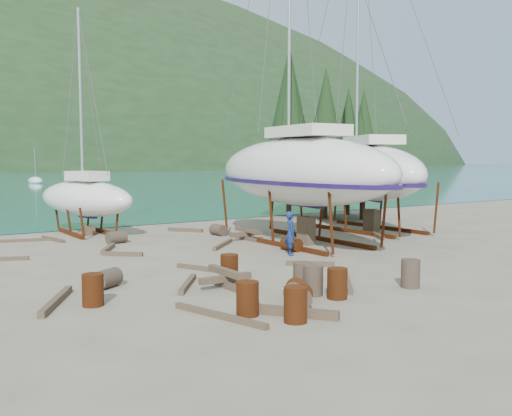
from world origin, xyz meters
TOP-DOWN VIEW (x-y plane):
  - ground at (0.00, 0.00)m, footprint 600.00×600.00m
  - far_house_right at (30.00, 190.00)m, footprint 6.60×5.60m
  - cypress_near_right at (12.50, 12.00)m, footprint 3.60×3.60m
  - cypress_mid_right at (14.00, 10.00)m, footprint 3.06×3.06m
  - cypress_back_left at (11.00, 14.00)m, footprint 4.14×4.14m
  - cypress_far_right at (15.50, 13.00)m, footprint 3.24×3.24m
  - moored_boat_mid at (10.00, 80.00)m, footprint 2.00×5.00m
  - large_sailboat_near at (3.99, 4.27)m, footprint 5.40×13.91m
  - large_sailboat_far at (9.99, 5.89)m, footprint 8.32×13.08m
  - small_sailboat_shore at (-3.27, 13.06)m, footprint 4.32×7.72m
  - worker at (1.58, 1.69)m, footprint 0.69×0.79m
  - drum_0 at (-7.84, -1.70)m, footprint 0.58×0.58m
  - drum_1 at (-3.31, -4.89)m, footprint 0.88×1.04m
  - drum_3 at (-4.28, -6.03)m, footprint 0.58×0.58m
  - drum_5 at (-2.06, -3.57)m, footprint 0.58×0.58m
  - drum_6 at (2.28, 2.54)m, footprint 0.66×0.93m
  - drum_7 at (-1.83, -4.85)m, footprint 0.58×0.58m
  - drum_9 at (-3.15, 8.95)m, footprint 0.95×0.69m
  - drum_11 at (2.25, 8.67)m, footprint 0.66×0.93m
  - drum_12 at (-2.89, -4.43)m, footprint 0.89×1.04m
  - drum_13 at (-4.91, -4.87)m, footprint 0.58×0.58m
  - drum_14 at (-3.13, -1.11)m, footprint 0.58×0.58m
  - drum_15 at (-6.77, 0.19)m, footprint 1.05×0.96m
  - drum_16 at (-2.12, -4.14)m, footprint 0.58×0.58m
  - drum_17 at (1.00, -5.09)m, footprint 0.58×0.58m
  - timber_0 at (-6.44, 11.91)m, footprint 2.53×0.79m
  - timber_1 at (8.45, 3.33)m, footprint 1.14×1.62m
  - timber_3 at (-5.64, -4.68)m, footprint 0.96×3.04m
  - timber_4 at (-4.23, 5.44)m, footprint 1.39×1.26m
  - timber_5 at (-0.29, -3.65)m, footprint 1.99×2.34m
  - timber_6 at (1.51, 10.99)m, footprint 1.36×1.75m
  - timber_7 at (0.71, -0.61)m, footprint 1.44×1.37m
  - timber_8 at (-4.23, 7.12)m, footprint 1.29×1.95m
  - timber_9 at (-5.39, 11.55)m, footprint 0.57×2.19m
  - timber_10 at (0.51, 5.34)m, footprint 2.15×2.03m
  - timber_11 at (-3.02, 0.92)m, footprint 1.01×2.08m
  - timber_12 at (-4.64, -1.07)m, footprint 1.59×2.02m
  - timber_14 at (-8.62, -0.95)m, footprint 1.62×2.68m
  - timber_16 at (-4.09, -5.50)m, footprint 1.75×2.20m
  - timber_pile_fore at (-3.75, -1.89)m, footprint 1.80×1.80m
  - timber_pile_aft at (2.51, 6.43)m, footprint 1.80×1.80m

SIDE VIEW (x-z plane):
  - ground at x=0.00m, z-range 0.00..0.00m
  - timber_0 at x=-6.44m, z-range 0.00..0.14m
  - timber_3 at x=-5.64m, z-range 0.00..0.15m
  - timber_9 at x=-5.39m, z-range 0.00..0.15m
  - timber_11 at x=-3.02m, z-range 0.00..0.15m
  - timber_5 at x=-0.29m, z-range 0.00..0.16m
  - timber_10 at x=0.51m, z-range 0.00..0.16m
  - timber_12 at x=-4.64m, z-range 0.00..0.17m
  - timber_4 at x=-4.23m, z-range 0.00..0.17m
  - timber_7 at x=0.71m, z-range 0.00..0.17m
  - timber_14 at x=-8.62m, z-range 0.00..0.18m
  - timber_8 at x=-4.23m, z-range 0.00..0.19m
  - timber_6 at x=1.51m, z-range 0.00..0.19m
  - timber_1 at x=8.45m, z-range 0.00..0.19m
  - timber_16 at x=-4.09m, z-range 0.00..0.23m
  - drum_1 at x=-3.31m, z-range 0.00..0.58m
  - drum_6 at x=2.28m, z-range 0.00..0.58m
  - drum_9 at x=-3.15m, z-range 0.00..0.58m
  - drum_11 at x=2.25m, z-range 0.00..0.58m
  - drum_12 at x=-2.89m, z-range 0.00..0.58m
  - drum_15 at x=-6.77m, z-range 0.00..0.58m
  - timber_pile_fore at x=-3.75m, z-range 0.00..0.60m
  - timber_pile_aft at x=2.51m, z-range 0.00..0.60m
  - moored_boat_mid at x=10.00m, z-range -2.64..3.41m
  - drum_0 at x=-7.84m, z-range 0.00..0.88m
  - drum_3 at x=-4.28m, z-range 0.00..0.88m
  - drum_5 at x=-2.06m, z-range 0.00..0.88m
  - drum_7 at x=-1.83m, z-range 0.00..0.88m
  - drum_13 at x=-4.91m, z-range 0.00..0.88m
  - drum_14 at x=-3.13m, z-range 0.00..0.88m
  - drum_16 at x=-2.12m, z-range 0.00..0.88m
  - drum_17 at x=1.00m, z-range 0.00..0.88m
  - worker at x=1.58m, z-range 0.00..1.83m
  - small_sailboat_shore at x=-3.27m, z-range -3.95..7.83m
  - far_house_right at x=30.00m, z-range 0.12..5.72m
  - large_sailboat_far at x=9.99m, z-range -6.74..13.26m
  - large_sailboat_near at x=3.99m, z-range -7.24..14.11m
  - cypress_mid_right at x=14.00m, z-range 0.67..9.17m
  - cypress_far_right at x=15.50m, z-range 0.71..9.71m
  - cypress_near_right at x=12.50m, z-range 0.79..10.79m
  - cypress_back_left at x=11.00m, z-range 0.91..12.41m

